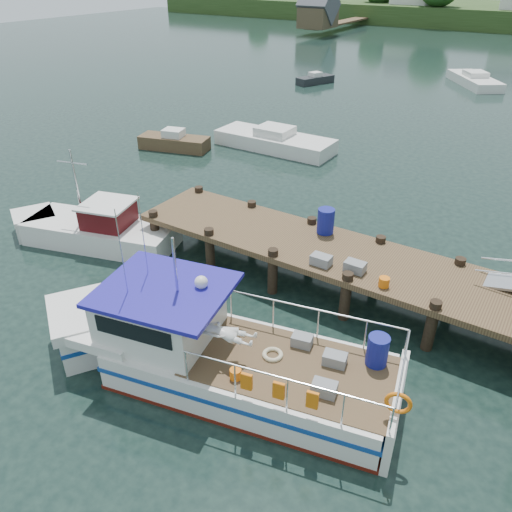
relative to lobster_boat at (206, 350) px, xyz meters
The scene contains 7 objects.
ground_plane 5.50m from the lobster_boat, 90.60° to the left, with size 160.00×160.00×0.00m, color black.
lobster_boat is the anchor object (origin of this frame).
work_boat 8.63m from the lobster_boat, 157.36° to the left, with size 6.84×3.62×3.61m.
moored_rowboat 18.26m from the lobster_boat, 133.57° to the left, with size 4.13×2.35×1.14m.
moored_a 18.16m from the lobster_boat, 115.64° to the left, with size 6.82×2.33×1.25m.
moored_d 39.92m from the lobster_boat, 93.08° to the left, with size 5.75×6.77×1.14m.
moored_e 35.82m from the lobster_boat, 112.70° to the left, with size 2.38×3.63×0.95m.
Camera 1 is at (6.28, -12.75, 9.30)m, focal length 35.00 mm.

